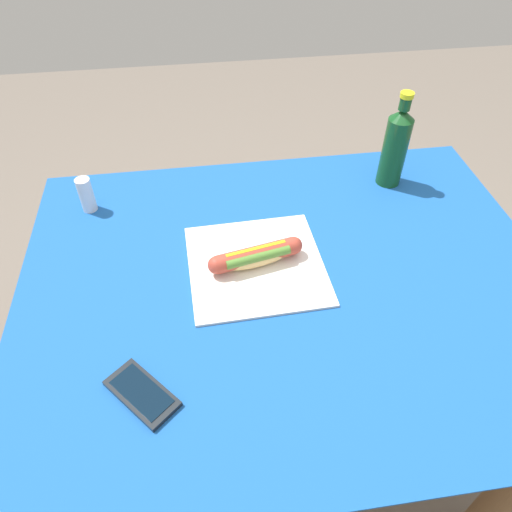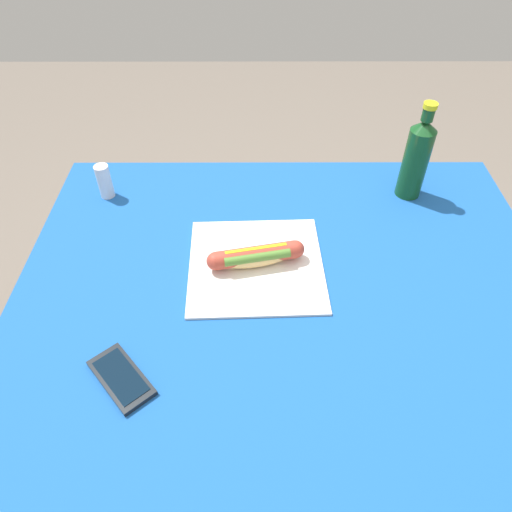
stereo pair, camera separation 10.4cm
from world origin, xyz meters
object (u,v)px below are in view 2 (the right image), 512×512
cell_phone (121,378)px  soda_bottle (416,157)px  hot_dog (256,256)px  salt_shaker (105,181)px

cell_phone → soda_bottle: size_ratio=0.58×
soda_bottle → hot_dog: bearing=33.9°
hot_dog → salt_shaker: size_ratio=2.38×
hot_dog → cell_phone: (0.24, 0.28, -0.03)m
hot_dog → cell_phone: hot_dog is taller
hot_dog → soda_bottle: 0.48m
soda_bottle → salt_shaker: size_ratio=2.81×
cell_phone → salt_shaker: salt_shaker is taller
hot_dog → salt_shaker: 0.46m
soda_bottle → cell_phone: bearing=40.8°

